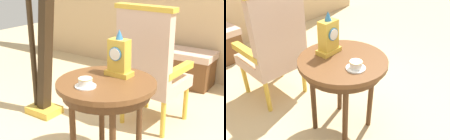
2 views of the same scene
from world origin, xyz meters
TOP-DOWN VIEW (x-y plane):
  - ground_plane at (0.00, 0.00)m, footprint 10.00×10.00m
  - side_table at (0.03, -0.03)m, footprint 0.69×0.69m
  - teacup_left at (-0.02, -0.20)m, footprint 0.14×0.14m
  - mantel_clock at (0.04, 0.11)m, footprint 0.19×0.11m
  - armchair at (-0.04, 0.74)m, footprint 0.57×0.56m

SIDE VIEW (x-z plane):
  - ground_plane at x=0.00m, z-range 0.00..0.00m
  - armchair at x=-0.04m, z-range 0.02..1.16m
  - side_table at x=0.03m, z-range 0.27..0.96m
  - teacup_left at x=-0.02m, z-range 0.70..0.76m
  - mantel_clock at x=0.04m, z-range 0.67..1.00m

